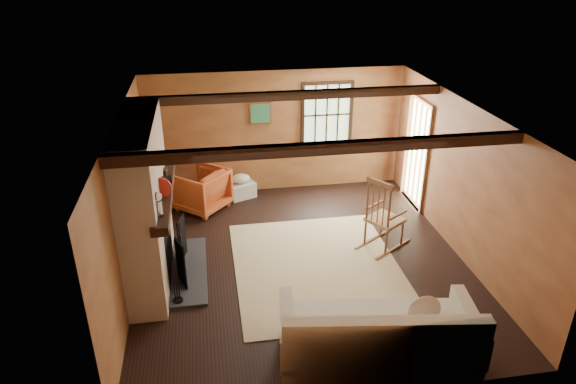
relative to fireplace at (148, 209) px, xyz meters
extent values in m
plane|color=black|center=(2.23, 0.00, -1.10)|extent=(5.50, 5.50, 0.00)
cube|color=#A56D3A|center=(2.23, 2.75, 0.10)|extent=(5.00, 0.02, 2.40)
cube|color=#A56D3A|center=(2.23, -2.75, 0.10)|extent=(5.00, 0.02, 2.40)
cube|color=#A56D3A|center=(-0.27, 0.00, 0.10)|extent=(0.02, 5.50, 2.40)
cube|color=#A56D3A|center=(4.73, 0.00, 0.10)|extent=(0.02, 5.50, 2.40)
cube|color=white|center=(2.23, 0.00, 1.30)|extent=(5.00, 5.50, 0.02)
cube|color=black|center=(2.23, -1.20, 1.23)|extent=(5.00, 0.12, 0.14)
cube|color=black|center=(2.23, 1.20, 1.23)|extent=(5.00, 0.12, 0.14)
cube|color=black|center=(3.23, 2.72, 0.40)|extent=(1.02, 0.06, 1.32)
cube|color=#ADC899|center=(3.23, 2.75, 0.40)|extent=(0.90, 0.01, 1.20)
cube|color=black|center=(3.23, 2.73, 0.40)|extent=(0.90, 0.03, 0.02)
cube|color=brown|center=(4.70, 1.70, -0.10)|extent=(0.06, 1.00, 2.06)
cube|color=#ADC899|center=(4.73, 1.70, -0.10)|extent=(0.01, 0.80, 1.85)
cube|color=brown|center=(1.93, 2.72, 0.50)|extent=(0.42, 0.03, 0.42)
cube|color=#277761|center=(1.93, 2.71, 0.50)|extent=(0.36, 0.01, 0.36)
cube|color=#A05D3E|center=(-0.02, 0.00, 0.10)|extent=(0.50, 2.20, 2.40)
cube|color=black|center=(0.05, 0.00, -0.65)|extent=(0.38, 1.00, 0.85)
cube|color=#323236|center=(0.48, 0.00, -1.08)|extent=(0.55, 1.80, 0.05)
cube|color=black|center=(0.26, 0.00, 0.25)|extent=(0.22, 2.30, 0.12)
cube|color=black|center=(0.41, -0.37, -0.70)|extent=(0.15, 0.33, 0.70)
cube|color=black|center=(0.41, -0.01, -0.70)|extent=(0.04, 0.35, 0.70)
cube|color=black|center=(0.41, 0.35, -0.70)|extent=(0.11, 0.34, 0.70)
cylinder|color=black|center=(0.35, -0.76, -1.04)|extent=(0.15, 0.15, 0.02)
cylinder|color=black|center=(0.32, -0.79, -0.76)|extent=(0.01, 0.01, 0.59)
cylinder|color=black|center=(0.35, -0.76, -0.76)|extent=(0.01, 0.01, 0.59)
cylinder|color=black|center=(0.37, -0.73, -0.76)|extent=(0.01, 0.01, 0.59)
cylinder|color=white|center=(0.25, -0.83, 0.41)|extent=(0.10, 0.10, 0.22)
sphere|color=white|center=(0.25, -0.83, 0.58)|extent=(0.12, 0.12, 0.12)
cylinder|color=red|center=(0.25, -0.29, 0.45)|extent=(0.29, 0.05, 0.29)
cube|color=black|center=(0.25, 0.05, 0.37)|extent=(0.25, 0.17, 0.13)
cylinder|color=black|center=(0.25, 0.45, 0.35)|extent=(0.08, 0.08, 0.09)
cylinder|color=black|center=(0.25, 0.57, 0.34)|extent=(0.07, 0.07, 0.07)
cube|color=beige|center=(2.43, -0.20, -1.10)|extent=(2.50, 3.00, 0.01)
cube|color=tan|center=(3.64, 0.26, -0.63)|extent=(0.69, 0.69, 0.05)
cube|color=brown|center=(3.46, 0.14, 0.08)|extent=(0.31, 0.43, 0.08)
cylinder|color=brown|center=(3.93, 0.20, -0.86)|extent=(0.04, 0.04, 0.47)
cylinder|color=brown|center=(3.69, 0.55, -0.86)|extent=(0.04, 0.04, 0.47)
cylinder|color=brown|center=(3.58, -0.04, -0.86)|extent=(0.04, 0.04, 0.47)
cylinder|color=brown|center=(3.34, 0.31, -0.86)|extent=(0.04, 0.04, 0.47)
cylinder|color=brown|center=(3.58, -0.04, -0.26)|extent=(0.04, 0.04, 0.79)
cylinder|color=brown|center=(3.34, 0.31, -0.26)|extent=(0.04, 0.04, 0.79)
cylinder|color=brown|center=(3.52, 0.05, -0.28)|extent=(0.02, 0.02, 0.66)
cylinder|color=brown|center=(3.46, 0.14, -0.28)|extent=(0.02, 0.02, 0.66)
cylinder|color=brown|center=(3.40, 0.23, -0.28)|extent=(0.02, 0.02, 0.66)
cube|color=brown|center=(3.76, 0.06, -0.45)|extent=(0.39, 0.28, 0.03)
cube|color=brown|center=(3.51, 0.45, -0.45)|extent=(0.39, 0.28, 0.03)
cube|color=brown|center=(3.75, 0.08, -1.09)|extent=(0.77, 0.54, 0.03)
cube|color=brown|center=(3.52, 0.43, -1.09)|extent=(0.77, 0.54, 0.03)
cube|color=silver|center=(2.70, -2.21, -0.86)|extent=(2.35, 1.31, 0.49)
cube|color=silver|center=(2.64, -2.63, -0.49)|extent=(2.23, 0.48, 0.61)
cube|color=silver|center=(1.65, -2.06, -0.64)|extent=(0.30, 1.02, 0.45)
cube|color=silver|center=(3.75, -2.36, -0.64)|extent=(0.30, 1.02, 0.45)
ellipsoid|color=silver|center=(3.27, -2.18, -0.49)|extent=(0.42, 0.20, 0.40)
cylinder|color=brown|center=(0.21, 2.51, -1.05)|extent=(0.38, 0.11, 0.11)
cylinder|color=brown|center=(0.33, 2.51, -1.05)|extent=(0.38, 0.11, 0.11)
cylinder|color=brown|center=(0.45, 2.51, -1.05)|extent=(0.38, 0.11, 0.11)
cylinder|color=brown|center=(0.21, 2.51, -0.93)|extent=(0.38, 0.11, 0.11)
cylinder|color=brown|center=(0.33, 2.51, -0.93)|extent=(0.38, 0.11, 0.11)
cylinder|color=brown|center=(0.45, 2.51, -0.93)|extent=(0.38, 0.11, 0.11)
cube|color=silver|center=(1.49, 2.47, -0.95)|extent=(0.60, 0.53, 0.30)
ellipsoid|color=silver|center=(1.49, 2.47, -0.71)|extent=(0.37, 0.30, 0.18)
imported|color=#BF6026|center=(0.72, 2.07, -0.71)|extent=(1.20, 1.20, 0.79)
camera|label=1|loc=(0.91, -6.66, 3.33)|focal=32.00mm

